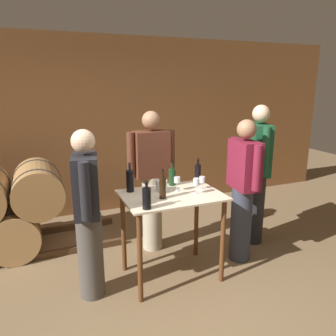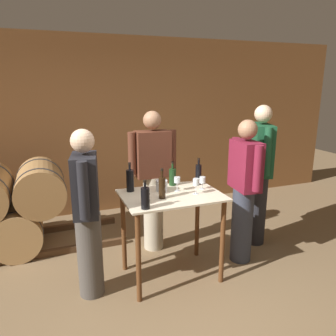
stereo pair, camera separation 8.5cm
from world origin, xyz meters
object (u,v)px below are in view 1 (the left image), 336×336
Objects in this scene: wine_bottle_far_left at (130,180)px; wine_bottle_center at (163,187)px; wine_bottle_left at (147,198)px; person_visitor_bearded at (243,189)px; wine_glass_near_center at (177,181)px; wine_bottle_far_right at (198,174)px; wine_glass_near_right at (196,182)px; person_visitor_with_scarf at (257,172)px; wine_bottle_right at (172,176)px; wine_glass_far_side at (202,180)px; person_host at (152,179)px; wine_glass_near_left at (146,192)px; ice_bucket at (162,186)px; person_visitor_near_door at (88,213)px.

wine_bottle_center is at bearing -53.35° from wine_bottle_far_left.
wine_bottle_left is at bearing -139.00° from wine_bottle_center.
wine_glass_near_center is at bearing 175.68° from person_visitor_bearded.
wine_glass_near_right is (-0.17, -0.29, 0.00)m from wine_bottle_far_right.
wine_glass_near_right is 1.13m from person_visitor_with_scarf.
person_visitor_bearded is (0.64, 0.10, -0.18)m from wine_glass_near_right.
person_visitor_bearded is at bearing 13.48° from wine_bottle_left.
wine_glass_near_center is at bearing -19.62° from wine_bottle_far_left.
person_visitor_bearded is (0.47, -0.19, -0.18)m from wine_bottle_far_right.
wine_bottle_right is at bearing 82.20° from wine_glass_near_center.
person_visitor_bearded reaches higher than wine_bottle_far_right.
person_visitor_bearded is at bearing -2.60° from wine_glass_far_side.
wine_bottle_far_right is at bearing -49.47° from person_host.
wine_glass_near_left is 1.24× the size of ice_bucket.
wine_bottle_left is at bearing -112.05° from person_host.
person_visitor_bearded is at bearing -7.09° from ice_bucket.
person_visitor_near_door is at bearing -152.15° from wine_bottle_far_left.
person_visitor_with_scarf reaches higher than person_visitor_near_door.
wine_glass_far_side is (0.69, 0.19, -0.01)m from wine_glass_near_left.
wine_glass_near_right is 0.18m from wine_glass_far_side.
wine_glass_near_left is at bearing -172.06° from person_visitor_bearded.
wine_bottle_far_left is 0.19× the size of person_visitor_bearded.
person_visitor_with_scarf is at bearing 20.84° from wine_glass_near_right.
wine_glass_near_right is at bearing -73.62° from person_host.
wine_bottle_far_right is at bearing 32.62° from wine_bottle_left.
person_host is (-0.22, 0.73, -0.14)m from wine_glass_near_right.
wine_glass_near_center is 0.96m from person_visitor_near_door.
wine_bottle_center is 1.01× the size of wine_bottle_far_right.
wine_bottle_center is 0.18× the size of person_visitor_bearded.
wine_bottle_left is 0.90m from wine_bottle_far_right.
wine_glass_near_center is at bearing 38.09° from wine_bottle_left.
wine_bottle_right is 2.21× the size of ice_bucket.
wine_glass_near_right is 1.35× the size of ice_bucket.
wine_bottle_center is at bearing -164.29° from person_visitor_with_scarf.
wine_bottle_far_right is at bearing 78.45° from wine_glass_far_side.
person_visitor_bearded is at bearing 7.94° from wine_glass_near_left.
wine_bottle_far_right is 0.17× the size of person_host.
wine_bottle_center reaches higher than ice_bucket.
wine_bottle_far_left reaches higher than wine_glass_near_left.
person_visitor_bearded is at bearing -4.32° from wine_glass_near_center.
wine_bottle_center is 0.17× the size of person_visitor_with_scarf.
wine_glass_near_center is at bearing -97.80° from wine_bottle_right.
wine_glass_near_right is (0.59, 0.20, 0.02)m from wine_bottle_left.
wine_bottle_right reaches higher than wine_glass_near_right.
wine_bottle_far_left is 2.06× the size of wine_glass_near_left.
person_host reaches higher than wine_bottle_left.
person_visitor_with_scarf is at bearing 15.71° from wine_bottle_center.
wine_glass_far_side is at bearing -12.37° from ice_bucket.
person_visitor_near_door is (-0.96, -0.29, -0.16)m from wine_bottle_right.
wine_bottle_far_left is 0.40m from wine_bottle_center.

